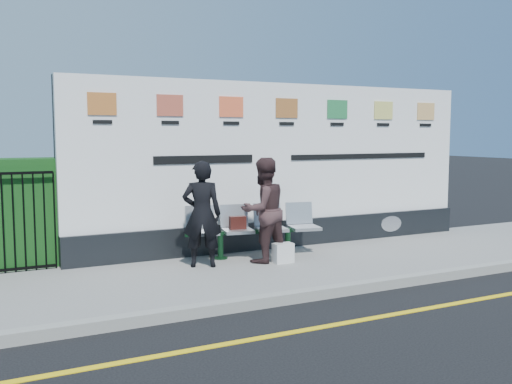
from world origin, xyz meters
TOP-DOWN VIEW (x-y plane):
  - ground at (0.00, 0.00)m, footprint 80.00×80.00m
  - pavement at (0.00, 2.50)m, footprint 14.00×3.00m
  - kerb at (0.00, 1.00)m, footprint 14.00×0.18m
  - yellow_line at (0.00, 0.00)m, footprint 14.00×0.10m
  - billboard at (0.50, 3.85)m, footprint 8.00×0.30m
  - bench at (-0.41, 3.25)m, footprint 2.34×1.00m
  - woman_left at (-1.47, 2.96)m, footprint 0.72×0.60m
  - woman_right at (-0.45, 2.84)m, footprint 0.93×0.79m
  - handbag_brown at (-0.70, 3.30)m, footprint 0.29×0.16m
  - carrier_bag_white at (-0.20, 2.62)m, footprint 0.32×0.19m

SIDE VIEW (x-z plane):
  - ground at x=0.00m, z-range 0.00..0.00m
  - yellow_line at x=0.00m, z-range 0.00..0.01m
  - pavement at x=0.00m, z-range 0.00..0.12m
  - kerb at x=0.00m, z-range 0.00..0.14m
  - carrier_bag_white at x=-0.20m, z-range 0.12..0.44m
  - bench at x=-0.41m, z-range 0.12..0.61m
  - handbag_brown at x=-0.70m, z-range 0.61..0.83m
  - woman_left at x=-1.47m, z-range 0.12..1.79m
  - woman_right at x=-0.45m, z-range 0.12..1.82m
  - billboard at x=0.50m, z-range -0.08..2.92m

